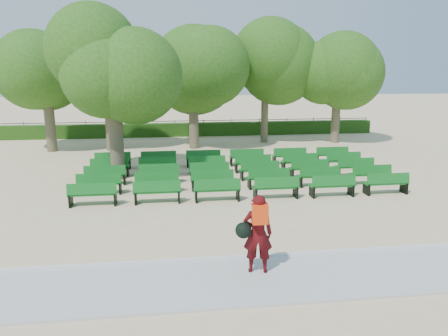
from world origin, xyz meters
The scene contains 9 objects.
ground centered at (0.00, 0.00, 0.00)m, with size 120.00×120.00×0.00m, color #D4B98C.
paving centered at (0.00, -7.40, 0.03)m, with size 30.00×2.20×0.06m, color #B7B6B2.
curb centered at (0.00, -6.25, 0.05)m, with size 30.00×0.12×0.10m, color silver.
hedge centered at (0.00, 14.00, 0.45)m, with size 26.00×0.70×0.90m, color #234B13.
fence centered at (0.00, 14.40, 0.00)m, with size 26.00×0.10×1.02m, color black, non-canonical shape.
tree_line centered at (0.00, 10.00, 0.00)m, with size 21.80×6.80×7.04m, color #2D5C18, non-canonical shape.
bench_array centered at (1.15, 1.48, 0.08)m, with size 1.66×0.61×1.03m.
tree_among centered at (-3.71, 2.41, 4.41)m, with size 4.47×4.47×6.46m.
person centered at (0.28, -7.06, 1.00)m, with size 0.88×0.56×1.81m.
Camera 1 is at (-1.67, -16.02, 4.56)m, focal length 35.00 mm.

